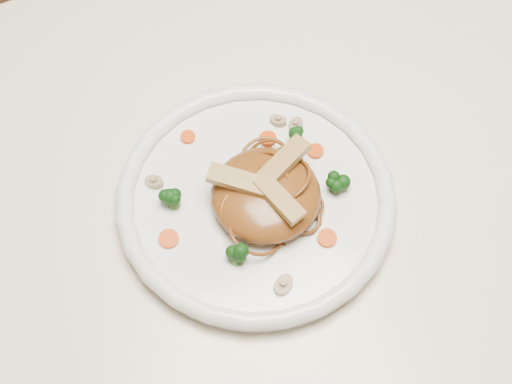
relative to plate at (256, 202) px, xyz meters
name	(u,v)px	position (x,y,z in m)	size (l,w,h in m)	color
ground	(293,359)	(0.09, 0.02, -0.76)	(4.00, 4.00, 0.00)	brown
table	(314,201)	(0.09, 0.02, -0.11)	(1.20, 0.80, 0.75)	beige
plate	(256,202)	(0.00, 0.00, 0.00)	(0.30, 0.30, 0.02)	white
noodle_mound	(266,194)	(0.01, -0.01, 0.03)	(0.12, 0.12, 0.04)	brown
chicken_a	(284,161)	(0.04, 0.01, 0.05)	(0.07, 0.02, 0.01)	tan
chicken_b	(238,180)	(-0.02, 0.01, 0.05)	(0.07, 0.02, 0.01)	tan
chicken_c	(279,199)	(0.01, -0.03, 0.05)	(0.06, 0.02, 0.01)	tan
broccoli_0	(298,138)	(0.07, 0.04, 0.02)	(0.02, 0.02, 0.03)	#0C350B
broccoli_1	(173,198)	(-0.08, 0.03, 0.02)	(0.03, 0.03, 0.03)	#0C350B
broccoli_2	(236,255)	(-0.05, -0.06, 0.02)	(0.02, 0.02, 0.03)	#0C350B
broccoli_3	(336,182)	(0.08, -0.03, 0.02)	(0.02, 0.02, 0.03)	#0C350B
carrot_0	(268,139)	(0.05, 0.06, 0.01)	(0.02, 0.02, 0.01)	#E34F08
carrot_1	(169,239)	(-0.11, -0.01, 0.01)	(0.02, 0.02, 0.01)	#E34F08
carrot_2	(315,151)	(0.09, 0.02, 0.01)	(0.02, 0.02, 0.01)	#E34F08
carrot_3	(188,137)	(-0.04, 0.11, 0.01)	(0.02, 0.02, 0.01)	#E34F08
carrot_4	(327,238)	(0.05, -0.08, 0.01)	(0.02, 0.02, 0.01)	#E34F08
mushroom_0	(283,284)	(-0.02, -0.11, 0.01)	(0.02, 0.02, 0.01)	tan
mushroom_1	(296,125)	(0.08, 0.07, 0.01)	(0.02, 0.02, 0.01)	tan
mushroom_2	(154,182)	(-0.09, 0.07, 0.01)	(0.02, 0.02, 0.01)	tan
mushroom_3	(278,121)	(0.07, 0.08, 0.01)	(0.02, 0.02, 0.01)	tan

